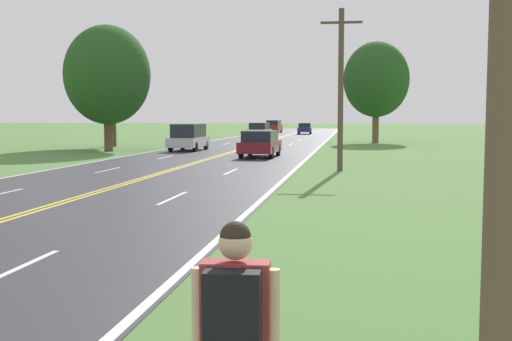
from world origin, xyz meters
The scene contains 10 objects.
hitchhiker_person centered at (7.29, 2.38, 1.07)m, with size 0.59×0.43×1.74m.
utility_pole_midground centered at (7.46, 26.74, 3.68)m, with size 1.80×0.24×7.06m.
tree_left_verge centered at (-8.50, 40.04, 5.17)m, with size 5.82×5.82×8.53m.
tree_behind_sign centered at (9.98, 57.05, 5.65)m, with size 5.85×5.85×9.03m.
tree_mid_treeline centered at (-10.70, 46.55, 6.41)m, with size 5.04×5.04×9.34m.
car_maroon_van_approaching centered at (2.64, 35.40, 0.84)m, with size 2.02×4.57×1.56m.
car_silver_van_mid_near centered at (-3.29, 41.63, 0.97)m, with size 2.08×4.49×1.86m.
car_champagne_hatchback_mid_far centered at (-1.65, 64.26, 0.90)m, with size 2.05×4.30×1.70m.
car_dark_blue_sedan_receding centered at (1.65, 82.93, 0.77)m, with size 1.89×4.45×1.46m.
car_red_suv_distant centered at (-3.11, 88.06, 0.94)m, with size 2.07×4.34×1.78m.
Camera 1 is at (8.05, -1.68, 2.44)m, focal length 45.00 mm.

